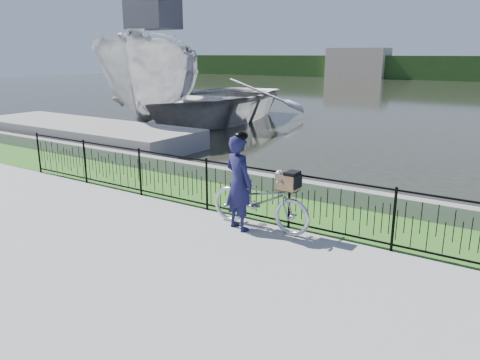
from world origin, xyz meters
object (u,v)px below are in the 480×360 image
Objects in this scene: dock at (83,132)px; boat_far at (210,100)px; bicycle_rig at (260,200)px; cyclist at (239,182)px; boat_near at (156,78)px.

dock is 7.11m from boat_far.
cyclist reaches higher than bicycle_rig.
boat_near is (-0.75, 4.95, 1.82)m from dock.
dock is 0.89× the size of boat_far.
dock is 11.34m from bicycle_rig.
dock is at bearing -97.17° from boat_far.
boat_near reaches higher than bicycle_rig.
bicycle_rig is 14.61m from boat_near.
boat_far reaches higher than dock.
cyclist is (-0.33, -0.26, 0.38)m from bicycle_rig.
boat_far is (1.63, 2.06, -1.09)m from boat_near.
boat_near is at bearing 98.58° from dock.
boat_far reaches higher than bicycle_rig.
dock is 0.89× the size of boat_near.
boat_near is (-11.28, 9.15, 1.60)m from bicycle_rig.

